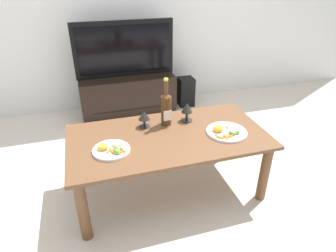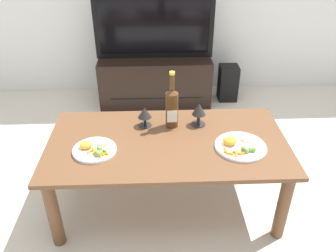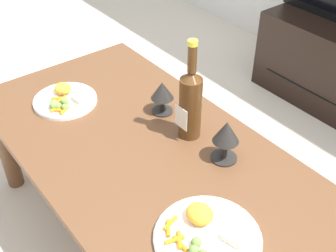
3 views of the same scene
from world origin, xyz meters
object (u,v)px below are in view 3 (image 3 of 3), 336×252
at_px(goblet_left, 162,92).
at_px(dinner_plate_left, 65,99).
at_px(dining_table, 146,165).
at_px(wine_bottle, 190,101).
at_px(goblet_right, 226,135).
at_px(dinner_plate_right, 206,235).

height_order(goblet_left, dinner_plate_left, goblet_left).
bearing_deg(dining_table, wine_bottle, 78.48).
height_order(wine_bottle, goblet_left, wine_bottle).
bearing_deg(goblet_left, goblet_right, 0.00).
distance_m(wine_bottle, goblet_left, 0.17).
relative_size(dining_table, dinner_plate_left, 5.72).
bearing_deg(goblet_right, dinner_plate_right, -51.71).
xyz_separation_m(dining_table, goblet_right, (0.20, 0.17, 0.17)).
distance_m(dining_table, dinner_plate_right, 0.42).
relative_size(dinner_plate_left, dinner_plate_right, 0.84).
relative_size(goblet_right, dinner_plate_left, 0.61).
height_order(goblet_left, goblet_right, goblet_right).
xyz_separation_m(dining_table, dinner_plate_left, (-0.40, -0.09, 0.09)).
bearing_deg(dinner_plate_left, dining_table, 11.96).
bearing_deg(dining_table, dinner_plate_left, -168.04).
distance_m(dining_table, dinner_plate_left, 0.42).
bearing_deg(goblet_right, wine_bottle, -177.32).
relative_size(wine_bottle, dinner_plate_left, 1.48).
height_order(goblet_right, dinner_plate_right, goblet_right).
height_order(goblet_left, dinner_plate_right, goblet_left).
distance_m(goblet_left, goblet_right, 0.33).
distance_m(dining_table, goblet_left, 0.27).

